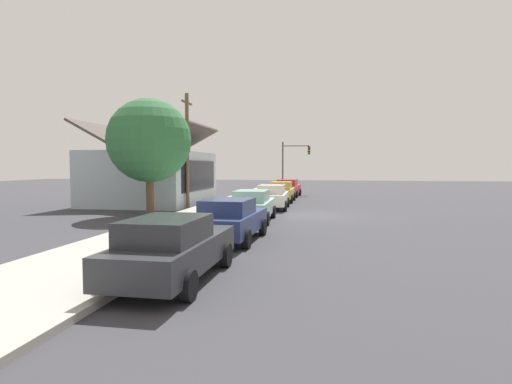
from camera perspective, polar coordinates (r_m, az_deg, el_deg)
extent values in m
plane|color=#38383D|center=(24.13, 7.57, -3.14)|extent=(120.00, 120.00, 0.00)
cube|color=#A3A099|center=(24.97, -5.40, -2.72)|extent=(60.00, 4.20, 0.16)
cube|color=#2D3035|center=(10.55, -10.95, -8.04)|extent=(4.89, 1.86, 0.70)
cube|color=#27292D|center=(10.00, -12.02, -5.02)|extent=(2.36, 1.61, 0.56)
cylinder|color=black|center=(12.32, -12.23, -8.04)|extent=(0.66, 0.23, 0.66)
cylinder|color=black|center=(11.75, -4.08, -8.53)|extent=(0.66, 0.23, 0.66)
cylinder|color=black|center=(9.69, -19.32, -11.34)|extent=(0.66, 0.23, 0.66)
cylinder|color=black|center=(8.95, -9.11, -12.42)|extent=(0.66, 0.23, 0.66)
cube|color=navy|center=(15.79, -3.35, -4.14)|extent=(4.68, 2.01, 0.70)
cube|color=navy|center=(15.28, -3.81, -2.02)|extent=(2.27, 1.70, 0.56)
cylinder|color=black|center=(17.45, -5.02, -4.57)|extent=(0.67, 0.24, 0.66)
cylinder|color=black|center=(17.01, 0.92, -4.77)|extent=(0.67, 0.24, 0.66)
cylinder|color=black|center=(14.78, -8.27, -6.07)|extent=(0.67, 0.24, 0.66)
cylinder|color=black|center=(14.25, -1.28, -6.39)|extent=(0.67, 0.24, 0.66)
cube|color=#9ED1BC|center=(21.33, -0.40, -2.14)|extent=(4.85, 1.87, 0.70)
cube|color=#86B1A0|center=(20.80, -0.60, -0.55)|extent=(2.35, 1.60, 0.56)
cylinder|color=black|center=(22.97, -1.99, -2.62)|extent=(0.67, 0.24, 0.66)
cylinder|color=black|center=(22.73, 2.37, -2.69)|extent=(0.67, 0.24, 0.66)
cylinder|color=black|center=(20.06, -3.53, -3.51)|extent=(0.67, 0.24, 0.66)
cylinder|color=black|center=(19.78, 1.46, -3.61)|extent=(0.67, 0.24, 0.66)
cube|color=silver|center=(27.39, 2.24, -0.89)|extent=(4.66, 1.99, 0.70)
cube|color=beige|center=(26.89, 2.15, 0.37)|extent=(2.26, 1.68, 0.56)
cylinder|color=black|center=(28.92, 0.71, -1.35)|extent=(0.67, 0.25, 0.66)
cylinder|color=black|center=(28.77, 4.30, -1.39)|extent=(0.67, 0.25, 0.66)
cylinder|color=black|center=(26.11, -0.03, -1.88)|extent=(0.67, 0.25, 0.66)
cylinder|color=black|center=(25.94, 3.94, -1.92)|extent=(0.67, 0.25, 0.66)
cube|color=gold|center=(32.99, 3.50, -0.15)|extent=(4.35, 1.75, 0.70)
cube|color=gold|center=(32.52, 3.43, 0.91)|extent=(2.09, 1.53, 0.56)
cylinder|color=black|center=(34.44, 2.30, -0.58)|extent=(0.66, 0.23, 0.66)
cylinder|color=black|center=(34.28, 5.16, -0.61)|extent=(0.66, 0.23, 0.66)
cylinder|color=black|center=(31.78, 1.71, -0.92)|extent=(0.66, 0.23, 0.66)
cylinder|color=black|center=(31.60, 4.81, -0.95)|extent=(0.66, 0.23, 0.66)
cube|color=red|center=(38.72, 4.36, 0.39)|extent=(4.74, 2.04, 0.70)
cube|color=#A9272B|center=(38.22, 4.27, 1.29)|extent=(2.30, 1.73, 0.56)
cylinder|color=black|center=(40.30, 3.31, 0.01)|extent=(0.67, 0.24, 0.66)
cylinder|color=black|center=(40.06, 5.95, -0.02)|extent=(0.67, 0.24, 0.66)
cylinder|color=black|center=(37.44, 2.65, -0.25)|extent=(0.67, 0.24, 0.66)
cylinder|color=black|center=(37.19, 5.49, -0.29)|extent=(0.67, 0.24, 0.66)
cube|color=#ADBCC6|center=(32.24, -13.84, 1.86)|extent=(9.42, 7.20, 3.82)
cube|color=black|center=(30.96, -7.66, 2.22)|extent=(7.54, 0.08, 2.14)
cube|color=#514742|center=(31.62, -10.90, 7.06)|extent=(10.02, 3.90, 2.17)
cube|color=#514742|center=(33.05, -16.79, 6.82)|extent=(10.02, 3.90, 2.17)
cylinder|color=brown|center=(24.35, -14.15, 0.30)|extent=(0.44, 0.44, 2.93)
sphere|color=#2D6638|center=(24.36, -14.25, 6.76)|extent=(4.66, 4.66, 4.66)
cylinder|color=#383833|center=(42.21, 3.64, 3.25)|extent=(0.14, 0.14, 5.20)
cylinder|color=#383833|center=(42.14, 5.42, 6.24)|extent=(0.10, 2.60, 0.10)
cube|color=black|center=(42.04, 7.19, 5.62)|extent=(0.28, 0.24, 0.80)
sphere|color=red|center=(41.90, 7.18, 5.98)|extent=(0.16, 0.16, 0.16)
sphere|color=yellow|center=(41.89, 7.18, 5.63)|extent=(0.16, 0.16, 0.16)
sphere|color=green|center=(41.88, 7.18, 5.27)|extent=(0.16, 0.16, 0.16)
cylinder|color=brown|center=(27.96, -9.29, 5.45)|extent=(0.24, 0.24, 7.50)
cube|color=brown|center=(28.25, -9.35, 11.85)|extent=(1.80, 0.12, 0.12)
cylinder|color=red|center=(30.62, 0.14, -0.89)|extent=(0.22, 0.22, 0.55)
sphere|color=red|center=(30.60, 0.14, -0.24)|extent=(0.18, 0.18, 0.18)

